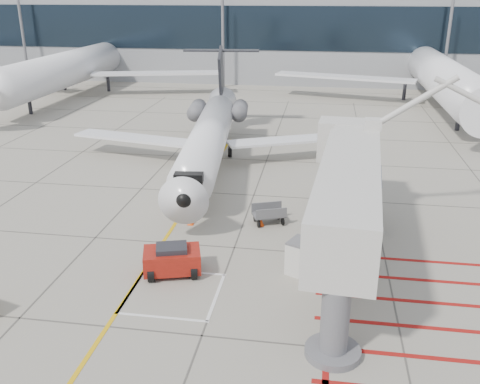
# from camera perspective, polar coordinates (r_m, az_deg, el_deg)

# --- Properties ---
(ground_plane) EXTENTS (260.00, 260.00, 0.00)m
(ground_plane) POSITION_cam_1_polar(r_m,az_deg,el_deg) (25.81, -2.11, -9.92)
(ground_plane) COLOR gray
(ground_plane) RESTS_ON ground
(regional_jet) EXTENTS (27.04, 32.58, 7.91)m
(regional_jet) POSITION_cam_1_polar(r_m,az_deg,el_deg) (39.03, -3.77, 7.11)
(regional_jet) COLOR white
(regional_jet) RESTS_ON ground_plane
(jet_bridge) EXTENTS (10.23, 19.30, 7.47)m
(jet_bridge) POSITION_cam_1_polar(r_m,az_deg,el_deg) (25.59, 11.36, -1.29)
(jet_bridge) COLOR beige
(jet_bridge) RESTS_ON ground_plane
(pushback_tug) EXTENTS (3.12, 2.42, 1.61)m
(pushback_tug) POSITION_cam_1_polar(r_m,az_deg,el_deg) (26.62, -7.26, -7.09)
(pushback_tug) COLOR maroon
(pushback_tug) RESTS_ON ground_plane
(baggage_cart) EXTENTS (2.19, 1.80, 1.19)m
(baggage_cart) POSITION_cam_1_polar(r_m,az_deg,el_deg) (32.02, 3.09, -2.36)
(baggage_cart) COLOR #535357
(baggage_cart) RESTS_ON ground_plane
(ground_power_unit) EXTENTS (2.51, 2.07, 1.73)m
(ground_power_unit) POSITION_cam_1_polar(r_m,az_deg,el_deg) (26.43, 7.53, -7.18)
(ground_power_unit) COLOR silver
(ground_power_unit) RESTS_ON ground_plane
(cone_nose) EXTENTS (0.36, 0.36, 0.50)m
(cone_nose) POSITION_cam_1_polar(r_m,az_deg,el_deg) (32.06, -5.30, -3.07)
(cone_nose) COLOR #FF500D
(cone_nose) RESTS_ON ground_plane
(cone_side) EXTENTS (0.36, 0.36, 0.50)m
(cone_side) POSITION_cam_1_polar(r_m,az_deg,el_deg) (31.77, 2.26, -3.21)
(cone_side) COLOR #E03E0B
(cone_side) RESTS_ON ground_plane
(terminal_building) EXTENTS (180.00, 28.00, 14.00)m
(terminal_building) POSITION_cam_1_polar(r_m,az_deg,el_deg) (92.12, 13.00, 16.51)
(terminal_building) COLOR gray
(terminal_building) RESTS_ON ground_plane
(terminal_glass_band) EXTENTS (180.00, 0.10, 6.00)m
(terminal_glass_band) POSITION_cam_1_polar(r_m,az_deg,el_deg) (78.07, 13.66, 16.50)
(terminal_glass_band) COLOR black
(terminal_glass_band) RESTS_ON ground_plane
(bg_aircraft_b) EXTENTS (38.47, 42.74, 12.82)m
(bg_aircraft_b) POSITION_cam_1_polar(r_m,az_deg,el_deg) (75.45, -17.19, 14.82)
(bg_aircraft_b) COLOR silver
(bg_aircraft_b) RESTS_ON ground_plane
(bg_aircraft_c) EXTENTS (39.28, 43.64, 13.09)m
(bg_aircraft_c) POSITION_cam_1_polar(r_m,az_deg,el_deg) (69.35, 20.60, 14.09)
(bg_aircraft_c) COLOR silver
(bg_aircraft_c) RESTS_ON ground_plane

